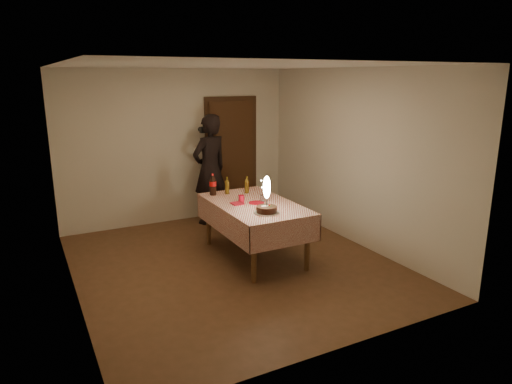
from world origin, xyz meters
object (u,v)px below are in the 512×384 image
Objects in this scene: red_plate at (256,203)px; birthday_cake at (267,203)px; clear_cup at (263,198)px; red_cup at (241,199)px; photographer at (210,169)px; amber_bottle_left at (227,186)px; cola_bottle at (213,185)px; dining_table at (254,210)px; amber_bottle_right at (247,185)px.

birthday_cake is at bearing -101.61° from red_plate.
red_cup is at bearing 159.24° from clear_cup.
amber_bottle_left is at bearing -98.78° from photographer.
dining_table is at bearing -63.92° from cola_bottle.
birthday_cake is 2.18× the size of red_plate.
birthday_cake is at bearing -92.96° from photographer.
birthday_cake is 1.88× the size of amber_bottle_right.
birthday_cake is at bearing -113.22° from clear_cup.
amber_bottle_right reaches higher than clear_cup.
photographer is at bearing 87.04° from birthday_cake.
birthday_cake is 4.79× the size of red_cup.
amber_bottle_left is (0.21, -0.03, -0.03)m from cola_bottle.
red_plate is 0.79m from cola_bottle.
cola_bottle is (-0.36, 0.69, 0.15)m from red_plate.
photographer is (0.11, 2.20, 0.03)m from birthday_cake.
red_cup reaches higher than clear_cup.
red_plate is (0.09, 0.46, -0.12)m from birthday_cake.
birthday_cake reaches higher than red_plate.
dining_table is at bearing -43.01° from red_cup.
cola_bottle reaches higher than red_plate.
amber_bottle_left is at bearing 112.91° from clear_cup.
dining_table is 7.82× the size of red_plate.
cola_bottle is 1.25× the size of amber_bottle_right.
photographer is (-0.10, 1.71, 0.11)m from clear_cup.
dining_table is 5.42× the size of cola_bottle.
clear_cup is at bearing 8.03° from dining_table.
cola_bottle reaches higher than amber_bottle_left.
red_cup is 0.05× the size of photographer.
cola_bottle is at bearing 164.78° from amber_bottle_right.
amber_bottle_left is (0.02, 0.52, 0.07)m from red_cup.
dining_table is 17.20× the size of red_cup.
photographer is (0.05, 1.73, 0.26)m from dining_table.
clear_cup is 0.53m from amber_bottle_right.
dining_table is at bearing 163.91° from red_plate.
red_cup is 0.51m from amber_bottle_right.
red_cup is (-0.14, 0.13, 0.15)m from dining_table.
amber_bottle_right is at bearing 88.70° from clear_cup.
cola_bottle is (-0.48, 0.66, 0.11)m from clear_cup.
red_plate is at bearing -16.09° from dining_table.
birthday_cake is at bearing -83.41° from red_cup.
birthday_cake reaches higher than red_cup.
amber_bottle_right reaches higher than dining_table.
amber_bottle_left is 1.00× the size of amber_bottle_right.
birthday_cake is 1.12m from amber_bottle_left.
amber_bottle_right is (0.29, 0.42, 0.07)m from red_cup.
red_cup is at bearing 96.59° from birthday_cake.
dining_table is 6.75× the size of amber_bottle_left.
birthday_cake is 1.18m from cola_bottle.
photographer is at bearing 70.16° from cola_bottle.
amber_bottle_left is 0.29m from amber_bottle_right.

